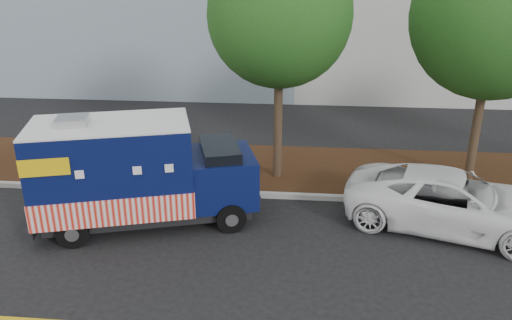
{
  "coord_description": "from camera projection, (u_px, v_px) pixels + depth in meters",
  "views": [
    {
      "loc": [
        2.36,
        -11.77,
        6.3
      ],
      "look_at": [
        1.2,
        0.6,
        1.47
      ],
      "focal_mm": 35.0,
      "sensor_mm": 36.0,
      "label": 1
    }
  ],
  "objects": [
    {
      "name": "curb",
      "position": [
        218.0,
        193.0,
        14.68
      ],
      "size": [
        120.0,
        0.18,
        0.15
      ],
      "primitive_type": "cube",
      "color": "#9E9E99",
      "rests_on": "ground"
    },
    {
      "name": "ground",
      "position": [
        210.0,
        217.0,
        13.41
      ],
      "size": [
        120.0,
        120.0,
        0.0
      ],
      "primitive_type": "plane",
      "color": "black",
      "rests_on": "ground"
    },
    {
      "name": "sign_post",
      "position": [
        129.0,
        148.0,
        14.98
      ],
      "size": [
        0.06,
        0.06,
        2.4
      ],
      "primitive_type": "cube",
      "color": "#473828",
      "rests_on": "ground"
    },
    {
      "name": "white_car",
      "position": [
        452.0,
        201.0,
        12.67
      ],
      "size": [
        5.79,
        3.91,
        1.47
      ],
      "primitive_type": "imported",
      "rotation": [
        0.0,
        0.0,
        1.27
      ],
      "color": "white",
      "rests_on": "ground"
    },
    {
      "name": "tree_b",
      "position": [
        280.0,
        16.0,
        13.94
      ],
      "size": [
        4.1,
        4.1,
        7.08
      ],
      "color": "#38281C",
      "rests_on": "ground"
    },
    {
      "name": "food_truck",
      "position": [
        134.0,
        176.0,
        12.66
      ],
      "size": [
        5.96,
        3.54,
        2.97
      ],
      "rotation": [
        0.0,
        0.0,
        0.29
      ],
      "color": "black",
      "rests_on": "ground"
    },
    {
      "name": "mulch_strip",
      "position": [
        228.0,
        166.0,
        16.63
      ],
      "size": [
        120.0,
        4.0,
        0.15
      ],
      "primitive_type": "cube",
      "color": "#321E0E",
      "rests_on": "ground"
    },
    {
      "name": "tree_c",
      "position": [
        495.0,
        17.0,
        13.69
      ],
      "size": [
        4.58,
        4.58,
        7.3
      ],
      "color": "#38281C",
      "rests_on": "ground"
    }
  ]
}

